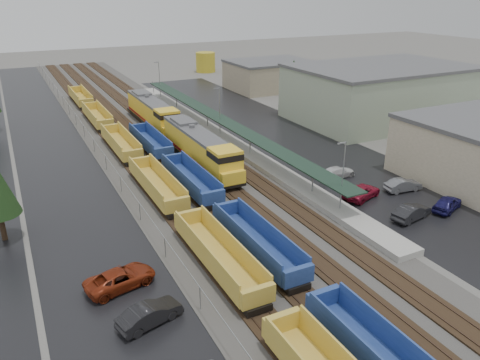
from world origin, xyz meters
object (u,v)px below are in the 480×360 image
object	(u,v)px
parked_car_west_b	(150,314)
parked_car_east_a	(411,212)
parked_car_east_e	(403,185)
well_string_yellow	(157,185)
parked_car_east_b	(362,192)
storage_tank	(206,62)
locomotive_trail	(153,113)
parked_car_east_d	(447,204)
parked_car_west_c	(120,279)
locomotive_lead	(201,148)
well_string_blue	(257,242)
parked_car_east_c	(338,172)

from	to	relation	value
parked_car_west_b	parked_car_east_a	xyz separation A→B (m)	(28.57, 3.57, 0.01)
parked_car_east_e	well_string_yellow	bearing A→B (deg)	71.43
parked_car_east_a	parked_car_east_b	bearing A→B (deg)	-2.09
well_string_yellow	storage_tank	xyz separation A→B (m)	(37.91, 75.11, 1.47)
parked_car_west_b	parked_car_east_e	bearing A→B (deg)	-89.44
locomotive_trail	well_string_yellow	xyz separation A→B (m)	(-8.00, -27.19, -1.35)
parked_car_east_d	parked_car_west_c	bearing A→B (deg)	66.34
storage_tank	well_string_yellow	bearing A→B (deg)	-116.78
well_string_yellow	parked_car_west_c	bearing A→B (deg)	-116.69
locomotive_lead	parked_car_west_b	xyz separation A→B (m)	(-15.24, -27.46, -1.78)
locomotive_trail	well_string_blue	bearing A→B (deg)	-95.23
parked_car_west_c	parked_car_east_a	size ratio (longest dim) A/B	1.17
locomotive_trail	parked_car_west_b	size ratio (longest dim) A/B	4.52
locomotive_lead	parked_car_west_c	distance (m)	27.41
well_string_blue	storage_tank	world-z (taller)	storage_tank
parked_car_west_c	locomotive_trail	bearing A→B (deg)	-33.38
locomotive_lead	parked_car_east_d	size ratio (longest dim) A/B	4.69
parked_car_west_b	parked_car_east_a	bearing A→B (deg)	-98.01
locomotive_trail	parked_car_east_c	bearing A→B (deg)	-66.95
well_string_yellow	parked_car_west_b	distance (m)	22.47
locomotive_lead	parked_car_east_c	world-z (taller)	locomotive_lead
locomotive_trail	parked_car_east_b	xyz separation A→B (m)	(12.33, -38.45, -1.85)
parked_car_east_b	parked_car_east_d	world-z (taller)	parked_car_east_d
locomotive_lead	locomotive_trail	bearing A→B (deg)	90.00
parked_car_west_c	parked_car_east_b	bearing A→B (deg)	-93.58
locomotive_trail	well_string_blue	xyz separation A→B (m)	(-4.00, -43.68, -1.37)
parked_car_west_c	parked_car_east_c	world-z (taller)	parked_car_west_c
parked_car_west_b	parked_car_east_c	world-z (taller)	parked_car_west_b
locomotive_trail	storage_tank	bearing A→B (deg)	58.03
well_string_blue	parked_car_west_c	bearing A→B (deg)	177.54
well_string_yellow	storage_tank	world-z (taller)	storage_tank
locomotive_lead	parked_car_east_c	size ratio (longest dim) A/B	4.52
locomotive_trail	well_string_blue	world-z (taller)	locomotive_trail
locomotive_lead	locomotive_trail	world-z (taller)	same
well_string_blue	parked_car_east_d	xyz separation A→B (m)	(22.29, -1.39, -0.41)
parked_car_west_c	parked_car_east_d	size ratio (longest dim) A/B	1.23
parked_car_west_b	parked_car_east_a	world-z (taller)	parked_car_east_a
locomotive_trail	parked_car_east_d	world-z (taller)	locomotive_trail
parked_car_east_a	parked_car_east_d	distance (m)	4.96
parked_car_east_c	parked_car_east_d	distance (m)	13.57
well_string_blue	parked_car_east_a	xyz separation A→B (m)	(17.33, -1.21, -0.41)
well_string_yellow	parked_car_west_c	world-z (taller)	well_string_yellow
parked_car_east_b	well_string_blue	bearing A→B (deg)	89.58
parked_car_east_e	storage_tank	bearing A→B (deg)	-1.64
well_string_blue	parked_car_east_a	world-z (taller)	well_string_blue
locomotive_lead	parked_car_east_e	bearing A→B (deg)	-45.45
storage_tank	parked_car_west_c	xyz separation A→B (m)	(-45.94, -91.08, -1.90)
parked_car_west_b	parked_car_east_b	world-z (taller)	parked_car_west_b
well_string_yellow	locomotive_trail	bearing A→B (deg)	73.61
storage_tank	parked_car_east_b	world-z (taller)	storage_tank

